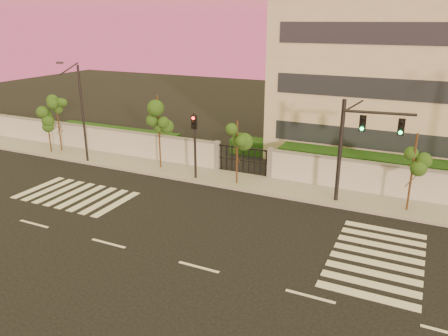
# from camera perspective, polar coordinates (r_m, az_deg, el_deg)

# --- Properties ---
(ground) EXTENTS (120.00, 120.00, 0.00)m
(ground) POSITION_cam_1_polar(r_m,az_deg,el_deg) (19.73, -3.34, -12.81)
(ground) COLOR black
(ground) RESTS_ON ground
(sidewalk) EXTENTS (60.00, 3.00, 0.15)m
(sidewalk) POSITION_cam_1_polar(r_m,az_deg,el_deg) (28.39, 6.87, -2.51)
(sidewalk) COLOR gray
(sidewalk) RESTS_ON ground
(perimeter_wall) EXTENTS (60.00, 0.36, 2.20)m
(perimeter_wall) POSITION_cam_1_polar(r_m,az_deg,el_deg) (29.37, 8.08, 0.24)
(perimeter_wall) COLOR #AAACB1
(perimeter_wall) RESTS_ON ground
(hedge_row) EXTENTS (41.00, 4.25, 1.80)m
(hedge_row) POSITION_cam_1_polar(r_m,az_deg,el_deg) (31.70, 11.40, 0.97)
(hedge_row) COLOR black
(hedge_row) RESTS_ON ground
(institutional_building) EXTENTS (24.40, 12.40, 12.25)m
(institutional_building) POSITION_cam_1_polar(r_m,az_deg,el_deg) (36.89, 26.95, 10.33)
(institutional_building) COLOR #B6B29A
(institutional_building) RESTS_ON ground
(road_markings) EXTENTS (57.00, 7.62, 0.02)m
(road_markings) POSITION_cam_1_polar(r_m,az_deg,el_deg) (23.28, -2.32, -7.53)
(road_markings) COLOR silver
(road_markings) RESTS_ON ground
(street_tree_a) EXTENTS (1.30, 1.04, 4.54)m
(street_tree_a) POSITION_cam_1_polar(r_m,az_deg,el_deg) (37.47, -20.94, 6.83)
(street_tree_a) COLOR #382314
(street_tree_a) RESTS_ON ground
(street_tree_b) EXTENTS (1.34, 1.07, 3.86)m
(street_tree_b) POSITION_cam_1_polar(r_m,az_deg,el_deg) (37.52, -22.06, 5.93)
(street_tree_b) COLOR #382314
(street_tree_b) RESTS_ON ground
(street_tree_c) EXTENTS (1.47, 1.17, 5.37)m
(street_tree_c) POSITION_cam_1_polar(r_m,az_deg,el_deg) (31.15, -8.54, 6.78)
(street_tree_c) COLOR #382314
(street_tree_c) RESTS_ON ground
(street_tree_d) EXTENTS (1.43, 1.14, 4.32)m
(street_tree_d) POSITION_cam_1_polar(r_m,az_deg,el_deg) (27.80, 1.78, 3.91)
(street_tree_d) COLOR #382314
(street_tree_d) RESTS_ON ground
(street_tree_e) EXTENTS (1.47, 1.17, 4.60)m
(street_tree_e) POSITION_cam_1_polar(r_m,az_deg,el_deg) (25.81, 23.67, 1.57)
(street_tree_e) COLOR #382314
(street_tree_e) RESTS_ON ground
(traffic_signal_main) EXTENTS (3.90, 0.66, 6.17)m
(traffic_signal_main) POSITION_cam_1_polar(r_m,az_deg,el_deg) (25.60, 16.74, 3.46)
(traffic_signal_main) COLOR black
(traffic_signal_main) RESTS_ON ground
(traffic_signal_secondary) EXTENTS (0.36, 0.35, 4.63)m
(traffic_signal_secondary) POSITION_cam_1_polar(r_m,az_deg,el_deg) (28.87, -3.85, 3.94)
(traffic_signal_secondary) COLOR black
(traffic_signal_secondary) RESTS_ON ground
(streetlight_west) EXTENTS (0.46, 1.84, 7.64)m
(streetlight_west) POSITION_cam_1_polar(r_m,az_deg,el_deg) (33.75, -18.21, 7.30)
(streetlight_west) COLOR black
(streetlight_west) RESTS_ON ground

